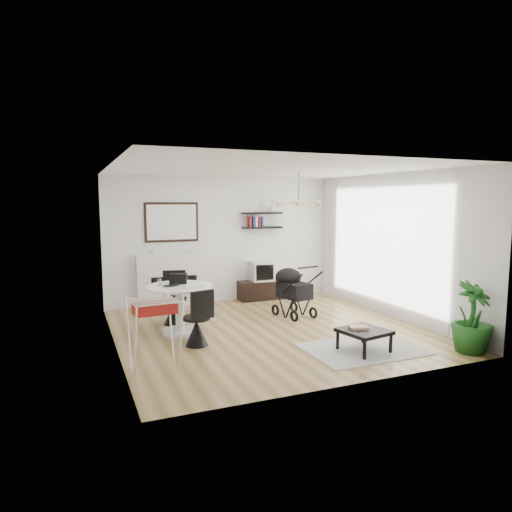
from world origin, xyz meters
name	(u,v)px	position (x,y,z in m)	size (l,w,h in m)	color
floor	(269,330)	(0.00, 0.00, 0.00)	(5.00, 5.00, 0.00)	brown
ceiling	(269,169)	(0.00, 0.00, 2.70)	(5.00, 5.00, 0.00)	white
wall_back	(222,240)	(0.00, 2.50, 1.35)	(5.00, 5.00, 0.00)	white
wall_left	(113,258)	(-2.50, 0.00, 1.35)	(5.00, 5.00, 0.00)	white
wall_right	(391,246)	(2.50, 0.00, 1.35)	(5.00, 5.00, 0.00)	white
sheer_curtain	(380,245)	(2.40, 0.20, 1.35)	(0.04, 3.60, 2.60)	white
fireplace	(173,273)	(-1.10, 2.42, 0.69)	(1.50, 0.17, 2.16)	white
shelf_lower	(262,228)	(0.89, 2.37, 1.60)	(0.90, 0.25, 0.04)	black
shelf_upper	(262,213)	(0.89, 2.37, 1.92)	(0.90, 0.25, 0.04)	black
pendant_lamp	(299,203)	(0.70, 0.30, 2.15)	(0.90, 0.90, 0.10)	tan
tv_console	(263,290)	(0.89, 2.29, 0.21)	(1.13, 0.39, 0.42)	black
crt_tv	(261,271)	(0.83, 2.29, 0.64)	(0.49, 0.43, 0.43)	silver
dining_table	(180,302)	(-1.44, 0.38, 0.53)	(1.10, 1.10, 0.80)	white
laptop	(173,286)	(-1.56, 0.32, 0.82)	(0.31, 0.20, 0.02)	black
black_bag	(178,279)	(-1.41, 0.58, 0.89)	(0.28, 0.17, 0.17)	black
newspaper	(193,286)	(-1.26, 0.21, 0.81)	(0.32, 0.26, 0.01)	white
drinking_glass	(159,282)	(-1.73, 0.56, 0.86)	(0.06, 0.06, 0.11)	white
chair_far	(174,308)	(-1.40, 1.01, 0.30)	(0.48, 0.50, 0.94)	black
chair_near	(197,328)	(-1.35, -0.36, 0.28)	(0.44, 0.46, 0.88)	black
drying_rack	(154,332)	(-2.11, -1.06, 0.49)	(0.66, 0.62, 0.92)	white
stroller	(292,293)	(0.82, 0.73, 0.44)	(0.66, 0.89, 1.02)	black
rug	(363,349)	(0.87, -1.46, 0.01)	(1.68, 1.21, 0.01)	#A2A2A2
coffee_table	(364,332)	(0.82, -1.55, 0.29)	(0.73, 0.73, 0.32)	black
magazines	(359,327)	(0.78, -1.47, 0.35)	(0.26, 0.20, 0.04)	#D04A34
potted_plant	(472,317)	(2.25, -2.16, 0.51)	(0.58, 0.58, 1.03)	#185016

